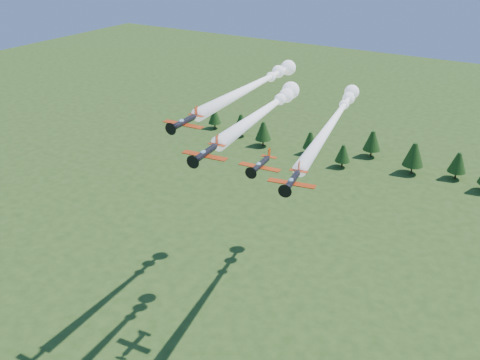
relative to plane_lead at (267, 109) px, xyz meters
The scene contains 6 objects.
ground 51.96m from the plane_lead, 81.56° to the right, with size 600.00×600.00×0.00m, color #2C4816.
plane_lead is the anchor object (origin of this frame).
plane_left 16.02m from the plane_lead, 127.36° to the left, with size 8.00×50.51×3.70m.
plane_right 20.86m from the plane_lead, 69.80° to the left, with size 15.55×60.30×3.70m.
plane_slot 10.80m from the plane_lead, 72.89° to the right, with size 8.44×9.16×2.96m.
treeline 104.31m from the plane_lead, 85.53° to the left, with size 166.48×21.32×11.73m.
Camera 1 is at (44.42, -72.65, 82.30)m, focal length 40.00 mm.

